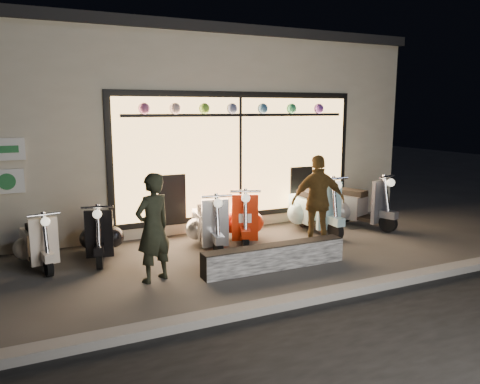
% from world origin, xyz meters
% --- Properties ---
extents(ground, '(40.00, 40.00, 0.00)m').
position_xyz_m(ground, '(0.00, 0.00, 0.00)').
color(ground, '#383533').
rests_on(ground, ground).
extents(kerb, '(40.00, 0.25, 0.12)m').
position_xyz_m(kerb, '(0.00, -2.00, 0.06)').
color(kerb, slate).
rests_on(kerb, ground).
extents(shop_building, '(10.20, 6.23, 4.20)m').
position_xyz_m(shop_building, '(0.00, 4.98, 2.10)').
color(shop_building, beige).
rests_on(shop_building, ground).
extents(graffiti_barrier, '(2.43, 0.28, 0.40)m').
position_xyz_m(graffiti_barrier, '(0.20, -0.65, 0.20)').
color(graffiti_barrier, black).
rests_on(graffiti_barrier, ground).
extents(scooter_silver, '(0.62, 1.48, 1.05)m').
position_xyz_m(scooter_silver, '(-0.30, 0.96, 0.42)').
color(scooter_silver, black).
rests_on(scooter_silver, ground).
extents(scooter_red, '(0.85, 1.47, 1.07)m').
position_xyz_m(scooter_red, '(0.46, 1.05, 0.43)').
color(scooter_red, black).
rests_on(scooter_red, ground).
extents(scooter_black, '(0.61, 1.37, 0.97)m').
position_xyz_m(scooter_black, '(-2.19, 1.21, 0.39)').
color(scooter_black, black).
rests_on(scooter_black, ground).
extents(scooter_cream, '(0.56, 1.31, 0.93)m').
position_xyz_m(scooter_cream, '(-3.20, 1.17, 0.37)').
color(scooter_cream, black).
rests_on(scooter_cream, ground).
extents(scooter_blue, '(0.54, 1.64, 1.18)m').
position_xyz_m(scooter_blue, '(2.09, 1.13, 0.47)').
color(scooter_blue, black).
rests_on(scooter_blue, ground).
extents(scooter_grey, '(0.86, 1.56, 1.13)m').
position_xyz_m(scooter_grey, '(3.16, 1.10, 0.45)').
color(scooter_grey, black).
rests_on(scooter_grey, ground).
extents(man, '(0.70, 0.59, 1.62)m').
position_xyz_m(man, '(-1.67, -0.35, 0.81)').
color(man, black).
rests_on(man, ground).
extents(woman, '(1.08, 0.70, 1.70)m').
position_xyz_m(woman, '(1.55, 0.14, 0.85)').
color(woman, brown).
rests_on(woman, ground).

